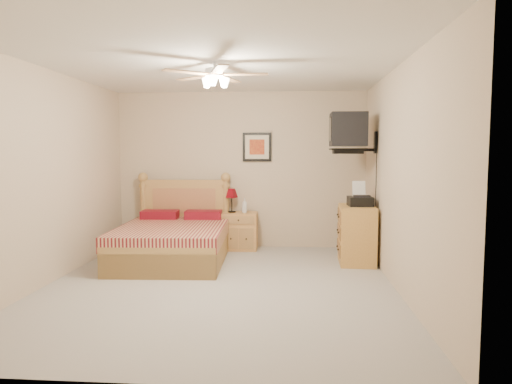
{
  "coord_description": "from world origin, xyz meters",
  "views": [
    {
      "loc": [
        0.82,
        -5.09,
        1.54
      ],
      "look_at": [
        0.36,
        0.9,
        1.01
      ],
      "focal_mm": 32.0,
      "sensor_mm": 36.0,
      "label": 1
    }
  ],
  "objects": [
    {
      "name": "dresser",
      "position": [
        1.73,
        1.23,
        0.4
      ],
      "size": [
        0.5,
        0.69,
        0.8
      ],
      "primitive_type": "cube",
      "rotation": [
        0.0,
        0.0,
        -0.04
      ],
      "color": "#AF7D36",
      "rests_on": "ground"
    },
    {
      "name": "wall_left",
      "position": [
        -2.0,
        0.0,
        1.25
      ],
      "size": [
        0.04,
        4.5,
        2.5
      ],
      "primitive_type": "cube",
      "color": "#C6B092",
      "rests_on": "ground"
    },
    {
      "name": "floor",
      "position": [
        0.0,
        0.0,
        0.0
      ],
      "size": [
        4.5,
        4.5,
        0.0
      ],
      "primitive_type": "plane",
      "color": "#9D978E",
      "rests_on": "ground"
    },
    {
      "name": "ceiling_fan",
      "position": [
        0.0,
        -0.2,
        2.36
      ],
      "size": [
        1.14,
        1.14,
        0.28
      ],
      "primitive_type": null,
      "color": "silver",
      "rests_on": "ceiling"
    },
    {
      "name": "wall_tv",
      "position": [
        1.75,
        1.34,
        1.81
      ],
      "size": [
        0.56,
        0.46,
        0.58
      ],
      "primitive_type": null,
      "color": "black",
      "rests_on": "wall_right"
    },
    {
      "name": "magazine_lower",
      "position": [
        1.66,
        1.46,
        0.81
      ],
      "size": [
        0.28,
        0.32,
        0.03
      ],
      "primitive_type": "imported",
      "rotation": [
        0.0,
        0.0,
        -0.31
      ],
      "color": "beige",
      "rests_on": "dresser"
    },
    {
      "name": "lotion_bottle",
      "position": [
        0.09,
        2.01,
        0.7
      ],
      "size": [
        0.09,
        0.09,
        0.23
      ],
      "primitive_type": "imported",
      "rotation": [
        0.0,
        0.0,
        0.03
      ],
      "color": "silver",
      "rests_on": "nightstand"
    },
    {
      "name": "wall_front",
      "position": [
        0.0,
        -2.25,
        1.25
      ],
      "size": [
        4.0,
        0.04,
        2.5
      ],
      "primitive_type": "cube",
      "color": "#C6B092",
      "rests_on": "ground"
    },
    {
      "name": "bed",
      "position": [
        -0.84,
        1.12,
        0.61
      ],
      "size": [
        1.53,
        1.95,
        1.22
      ],
      "primitive_type": null,
      "rotation": [
        0.0,
        0.0,
        0.05
      ],
      "color": "#B18846",
      "rests_on": "ground"
    },
    {
      "name": "framed_picture",
      "position": [
        0.27,
        2.23,
        1.62
      ],
      "size": [
        0.46,
        0.04,
        0.46
      ],
      "primitive_type": "cube",
      "color": "black",
      "rests_on": "wall_back"
    },
    {
      "name": "table_lamp",
      "position": [
        -0.12,
        2.03,
        0.78
      ],
      "size": [
        0.27,
        0.27,
        0.38
      ],
      "primitive_type": null,
      "rotation": [
        0.0,
        0.0,
        0.41
      ],
      "color": "#63040D",
      "rests_on": "nightstand"
    },
    {
      "name": "magazine_upper",
      "position": [
        1.69,
        1.47,
        0.84
      ],
      "size": [
        0.22,
        0.27,
        0.02
      ],
      "primitive_type": "imported",
      "rotation": [
        0.0,
        0.0,
        -0.23
      ],
      "color": "gray",
      "rests_on": "magazine_lower"
    },
    {
      "name": "wall_back",
      "position": [
        0.0,
        2.25,
        1.25
      ],
      "size": [
        4.0,
        0.04,
        2.5
      ],
      "primitive_type": "cube",
      "color": "#C6B092",
      "rests_on": "ground"
    },
    {
      "name": "fax_machine",
      "position": [
        1.76,
        1.21,
        0.97
      ],
      "size": [
        0.34,
        0.36,
        0.34
      ],
      "primitive_type": null,
      "rotation": [
        0.0,
        0.0,
        0.05
      ],
      "color": "black",
      "rests_on": "dresser"
    },
    {
      "name": "nightstand",
      "position": [
        0.01,
        2.0,
        0.29
      ],
      "size": [
        0.55,
        0.41,
        0.59
      ],
      "primitive_type": "cube",
      "rotation": [
        0.0,
        0.0,
        0.01
      ],
      "color": "#C07C47",
      "rests_on": "ground"
    },
    {
      "name": "wall_right",
      "position": [
        2.0,
        0.0,
        1.25
      ],
      "size": [
        0.04,
        4.5,
        2.5
      ],
      "primitive_type": "cube",
      "color": "#C6B092",
      "rests_on": "ground"
    },
    {
      "name": "ceiling",
      "position": [
        0.0,
        0.0,
        2.5
      ],
      "size": [
        4.0,
        4.5,
        0.04
      ],
      "primitive_type": "cube",
      "color": "white",
      "rests_on": "ground"
    }
  ]
}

